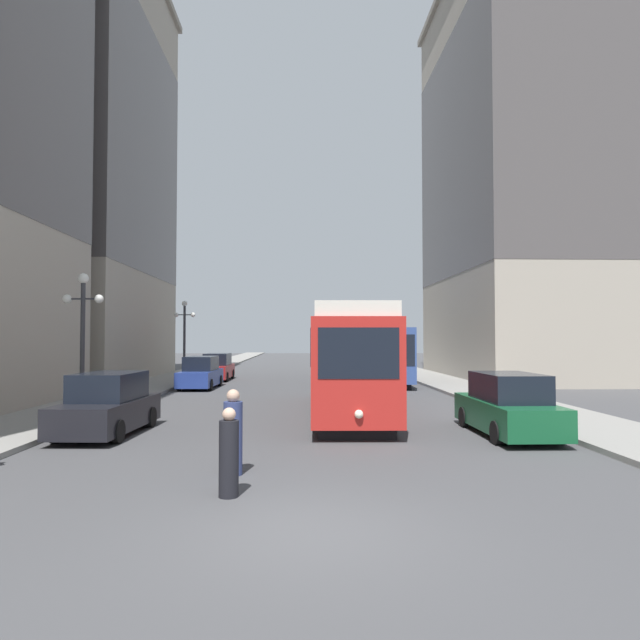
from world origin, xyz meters
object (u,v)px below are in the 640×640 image
at_px(transit_bus, 377,352).
at_px(lamp_post_left_far, 184,327).
at_px(parked_car_left_mid, 201,373).
at_px(pedestrian_crossing_near, 229,455).
at_px(streetcar, 346,358).
at_px(parked_car_left_far, 108,406).
at_px(pedestrian_crossing_far, 233,435).
at_px(parked_car_right_far, 508,406).
at_px(parked_car_left_near, 217,368).
at_px(lamp_post_left_near, 83,321).

distance_m(transit_bus, lamp_post_left_far, 12.71).
height_order(parked_car_left_mid, lamp_post_left_far, lamp_post_left_far).
bearing_deg(pedestrian_crossing_near, streetcar, -48.95).
distance_m(parked_car_left_far, pedestrian_crossing_far, 6.64).
distance_m(parked_car_left_mid, parked_car_right_far, 19.78).
bearing_deg(parked_car_left_far, parked_car_left_near, 93.04).
relative_size(pedestrian_crossing_far, lamp_post_left_near, 0.36).
distance_m(streetcar, pedestrian_crossing_near, 11.43).
bearing_deg(lamp_post_left_far, parked_car_left_mid, -67.57).
relative_size(parked_car_left_near, lamp_post_left_near, 0.96).
distance_m(parked_car_left_far, lamp_post_left_near, 4.35).
bearing_deg(parked_car_left_mid, transit_bus, 22.57).
height_order(transit_bus, parked_car_left_mid, transit_bus).
bearing_deg(lamp_post_left_near, streetcar, 8.20).
bearing_deg(lamp_post_left_near, lamp_post_left_far, 90.00).
xyz_separation_m(streetcar, parked_car_left_far, (-7.45, -4.27, -1.26)).
xyz_separation_m(parked_car_left_near, lamp_post_left_near, (-1.90, -18.71, 2.61)).
bearing_deg(parked_car_left_mid, pedestrian_crossing_far, -76.44).
distance_m(transit_bus, parked_car_left_mid, 11.51).
distance_m(pedestrian_crossing_near, pedestrian_crossing_far, 1.62).
bearing_deg(lamp_post_left_far, lamp_post_left_near, -90.00).
xyz_separation_m(parked_car_left_near, parked_car_left_far, (0.00, -21.63, -0.00)).
relative_size(transit_bus, parked_car_left_near, 2.67).
height_order(parked_car_right_far, lamp_post_left_far, lamp_post_left_far).
bearing_deg(parked_car_left_mid, lamp_post_left_far, 114.04).
xyz_separation_m(parked_car_right_far, parked_car_left_far, (-11.81, 0.56, -0.00)).
bearing_deg(streetcar, transit_bus, 79.36).
relative_size(streetcar, parked_car_left_near, 2.55).
bearing_deg(parked_car_left_far, pedestrian_crossing_near, -53.37).
distance_m(parked_car_right_far, pedestrian_crossing_far, 8.75).
relative_size(parked_car_right_far, lamp_post_left_far, 0.93).
height_order(pedestrian_crossing_far, lamp_post_left_near, lamp_post_left_near).
distance_m(transit_bus, parked_car_left_near, 10.98).
relative_size(streetcar, transit_bus, 0.96).
distance_m(parked_car_left_mid, pedestrian_crossing_near, 22.43).
height_order(parked_car_left_near, pedestrian_crossing_near, parked_car_left_near).
height_order(parked_car_left_near, parked_car_left_mid, same).
xyz_separation_m(parked_car_left_far, lamp_post_left_near, (-1.90, 2.92, 2.61)).
relative_size(transit_bus, parked_car_left_mid, 2.61).
bearing_deg(pedestrian_crossing_near, parked_car_right_far, -83.89).
relative_size(parked_car_left_near, parked_car_right_far, 1.00).
relative_size(parked_car_left_far, lamp_post_left_far, 0.88).
bearing_deg(pedestrian_crossing_near, lamp_post_left_far, -20.15).
bearing_deg(lamp_post_left_near, parked_car_left_near, 84.20).
height_order(parked_car_left_near, lamp_post_left_far, lamp_post_left_far).
bearing_deg(parked_car_right_far, lamp_post_left_near, -14.27).
distance_m(streetcar, lamp_post_left_far, 18.29).
height_order(transit_bus, parked_car_right_far, transit_bus).
xyz_separation_m(parked_car_left_far, pedestrian_crossing_far, (4.31, -5.06, -0.02)).
relative_size(streetcar, parked_car_right_far, 2.54).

